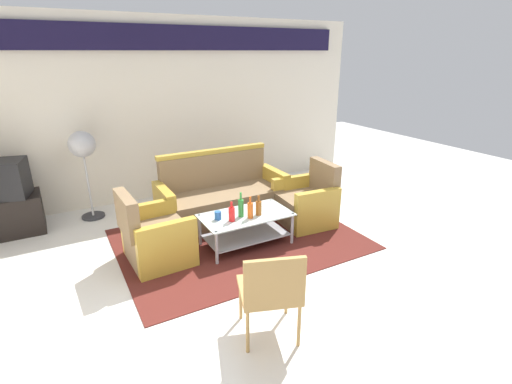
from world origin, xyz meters
TOP-DOWN VIEW (x-y plane):
  - ground_plane at (0.00, 0.00)m, footprint 14.00×14.00m
  - wall_back at (0.00, 3.05)m, footprint 6.52×0.19m
  - rug at (-0.02, 0.93)m, footprint 2.95×2.20m
  - couch at (0.07, 1.64)m, footprint 1.80×0.74m
  - armchair_left at (-1.08, 0.93)m, footprint 0.73×0.79m
  - armchair_right at (1.04, 0.95)m, footprint 0.75×0.81m
  - coffee_table at (0.00, 0.77)m, footprint 1.10×0.60m
  - bottle_green at (-0.08, 0.75)m, footprint 0.07×0.07m
  - bottle_orange at (0.00, 0.66)m, footprint 0.07×0.07m
  - bottle_brown at (0.13, 0.68)m, footprint 0.07×0.07m
  - bottle_red at (-0.23, 0.69)m, footprint 0.08×0.08m
  - cup at (-0.35, 0.81)m, footprint 0.08×0.08m
  - tv_stand at (-2.58, 2.55)m, footprint 0.80×0.50m
  - television at (-2.57, 2.55)m, footprint 0.69×0.57m
  - pedestal_fan at (-1.56, 2.60)m, footprint 0.36×0.36m
  - wicker_chair at (-0.59, -0.80)m, footprint 0.61×0.61m

SIDE VIEW (x-z plane):
  - ground_plane at x=0.00m, z-range 0.00..0.00m
  - rug at x=-0.02m, z-range 0.00..0.01m
  - tv_stand at x=-2.58m, z-range 0.00..0.52m
  - coffee_table at x=0.00m, z-range 0.07..0.47m
  - armchair_left at x=-1.08m, z-range -0.14..0.71m
  - armchair_right at x=1.04m, z-range -0.14..0.71m
  - couch at x=0.07m, z-range -0.16..0.80m
  - cup at x=-0.35m, z-range 0.41..0.51m
  - wicker_chair at x=-0.59m, z-range 0.07..0.91m
  - bottle_red at x=-0.23m, z-range 0.38..0.62m
  - bottle_brown at x=0.13m, z-range 0.38..0.63m
  - bottle_orange at x=0.00m, z-range 0.38..0.65m
  - bottle_green at x=-0.08m, z-range 0.37..0.68m
  - television at x=-2.57m, z-range 0.52..1.00m
  - pedestal_fan at x=-1.56m, z-range 0.38..1.65m
  - wall_back at x=0.00m, z-range 0.08..2.88m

